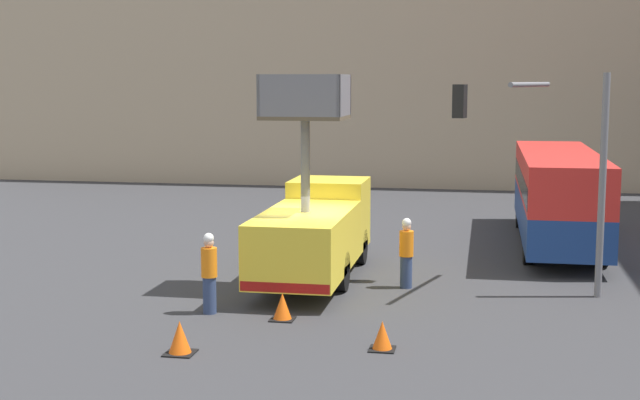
{
  "coord_description": "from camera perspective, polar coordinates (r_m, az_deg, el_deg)",
  "views": [
    {
      "loc": [
        4.72,
        -23.0,
        5.5
      ],
      "look_at": [
        0.11,
        1.67,
        2.12
      ],
      "focal_mm": 50.0,
      "sensor_mm": 36.0,
      "label": 1
    }
  ],
  "objects": [
    {
      "name": "utility_truck",
      "position": [
        24.63,
        -0.36,
        -1.79
      ],
      "size": [
        2.23,
        7.17,
        5.65
      ],
      "color": "yellow",
      "rests_on": "ground_plane"
    },
    {
      "name": "city_bus",
      "position": [
        30.81,
        14.98,
        0.6
      ],
      "size": [
        2.46,
        11.01,
        3.13
      ],
      "rotation": [
        0.0,
        0.0,
        1.71
      ],
      "color": "navy",
      "rests_on": "ground_plane"
    },
    {
      "name": "traffic_cone_far_side",
      "position": [
        18.53,
        4.01,
        -8.7
      ],
      "size": [
        0.53,
        0.53,
        0.61
      ],
      "color": "black",
      "rests_on": "ground_plane"
    },
    {
      "name": "building_backdrop_far",
      "position": [
        50.56,
        5.28,
        7.8
      ],
      "size": [
        44.0,
        10.0,
        11.29
      ],
      "color": "tan",
      "rests_on": "ground_plane"
    },
    {
      "name": "road_worker_directing",
      "position": [
        23.82,
        5.55,
        -3.39
      ],
      "size": [
        0.38,
        0.38,
        1.88
      ],
      "rotation": [
        0.0,
        0.0,
        1.23
      ],
      "color": "navy",
      "rests_on": "ground_plane"
    },
    {
      "name": "road_worker_near_truck",
      "position": [
        21.28,
        -7.1,
        -4.65
      ],
      "size": [
        0.38,
        0.38,
        1.94
      ],
      "rotation": [
        0.0,
        0.0,
        2.59
      ],
      "color": "navy",
      "rests_on": "ground_plane"
    },
    {
      "name": "traffic_cone_mid_road",
      "position": [
        20.73,
        -2.42,
        -6.88
      ],
      "size": [
        0.55,
        0.55,
        0.63
      ],
      "color": "black",
      "rests_on": "ground_plane"
    },
    {
      "name": "ground_plane",
      "position": [
        24.12,
        -0.99,
        -5.52
      ],
      "size": [
        120.0,
        120.0,
        0.0
      ],
      "primitive_type": "plane",
      "color": "#333335"
    },
    {
      "name": "traffic_light_pole",
      "position": [
        23.7,
        14.3,
        3.57
      ],
      "size": [
        3.92,
        3.66,
        5.69
      ],
      "color": "slate",
      "rests_on": "ground_plane"
    },
    {
      "name": "traffic_cone_near_truck",
      "position": [
        18.44,
        -8.96,
        -8.74
      ],
      "size": [
        0.6,
        0.6,
        0.68
      ],
      "color": "black",
      "rests_on": "ground_plane"
    }
  ]
}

